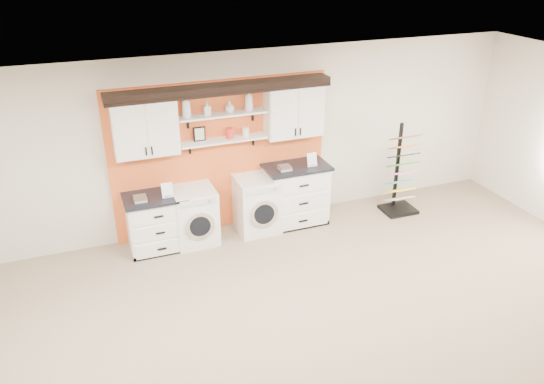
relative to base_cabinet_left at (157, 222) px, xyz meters
name	(u,v)px	position (x,y,z in m)	size (l,w,h in m)	color
ceiling	(352,144)	(1.13, -3.64, 2.36)	(10.00, 10.00, 0.00)	white
wall_back	(220,144)	(1.13, 0.36, 0.96)	(10.00, 10.00, 0.00)	beige
accent_panel	(221,157)	(1.13, 0.32, 0.76)	(3.40, 0.07, 2.40)	#DD5B25
upper_cabinet_left	(145,127)	(0.00, 0.15, 1.44)	(0.90, 0.35, 0.84)	white
upper_cabinet_right	(294,110)	(2.26, 0.15, 1.44)	(0.90, 0.35, 0.84)	white
shelf_lower	(224,140)	(1.13, 0.16, 1.09)	(1.32, 0.28, 0.03)	white
shelf_upper	(222,114)	(1.13, 0.16, 1.49)	(1.32, 0.28, 0.03)	white
crown_molding	(221,87)	(1.13, 0.17, 1.89)	(3.30, 0.41, 0.13)	black
picture_frame	(199,134)	(0.78, 0.21, 1.22)	(0.18, 0.02, 0.22)	black
canister_red	(230,133)	(1.23, 0.16, 1.19)	(0.11, 0.11, 0.16)	red
canister_cream	(246,132)	(1.48, 0.16, 1.18)	(0.10, 0.10, 0.14)	silver
base_cabinet_left	(157,222)	(0.00, 0.00, 0.00)	(0.89, 0.66, 0.87)	white
base_cabinet_right	(296,194)	(2.26, 0.00, 0.07)	(1.03, 0.66, 1.01)	white
washer	(195,215)	(0.58, 0.00, 0.00)	(0.63, 0.71, 0.88)	white
dryer	(257,204)	(1.58, 0.00, 0.02)	(0.65, 0.71, 0.90)	white
sample_rack	(400,184)	(4.07, -0.26, 0.06)	(0.57, 0.48, 1.54)	black
soap_bottle_a	(186,106)	(0.60, 0.16, 1.68)	(0.13, 0.13, 0.34)	silver
soap_bottle_b	(207,108)	(0.90, 0.16, 1.61)	(0.09, 0.09, 0.21)	silver
soap_bottle_c	(230,107)	(1.24, 0.16, 1.60)	(0.14, 0.14, 0.17)	silver
soap_bottle_d	(249,100)	(1.54, 0.16, 1.67)	(0.12, 0.12, 0.32)	silver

